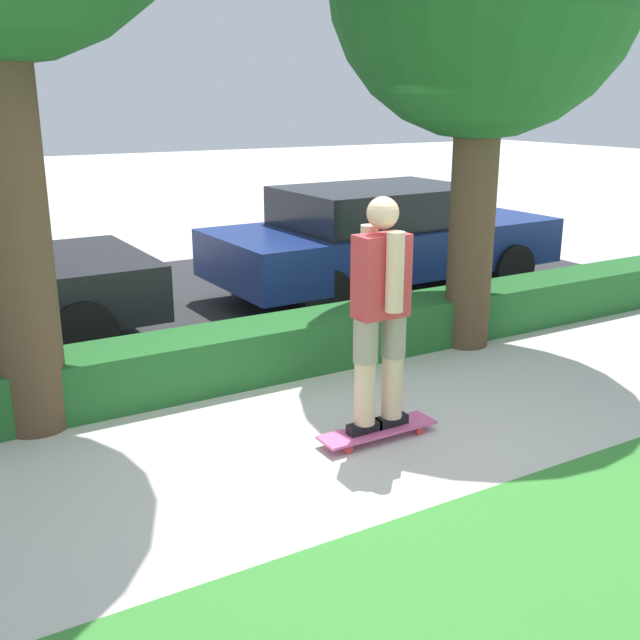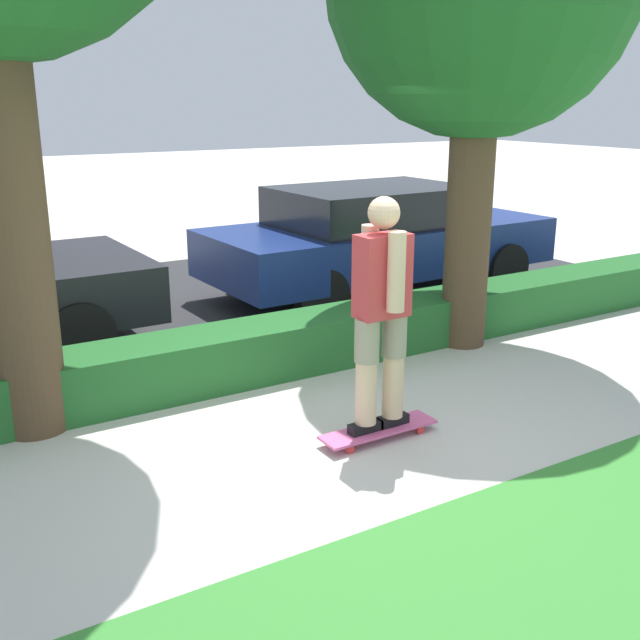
% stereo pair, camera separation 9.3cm
% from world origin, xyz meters
% --- Properties ---
extents(ground_plane, '(60.00, 60.00, 0.00)m').
position_xyz_m(ground_plane, '(0.00, 0.00, 0.00)').
color(ground_plane, beige).
extents(street_asphalt, '(12.53, 5.00, 0.01)m').
position_xyz_m(street_asphalt, '(0.00, 4.20, 0.00)').
color(street_asphalt, '#2D2D30').
rests_on(street_asphalt, ground_plane).
extents(hedge_row, '(12.53, 0.60, 0.47)m').
position_xyz_m(hedge_row, '(0.00, 1.60, 0.24)').
color(hedge_row, '#236028').
rests_on(hedge_row, ground_plane).
extents(skateboard, '(0.92, 0.24, 0.08)m').
position_xyz_m(skateboard, '(0.20, -0.03, 0.07)').
color(skateboard, '#DB5B93').
rests_on(skateboard, ground_plane).
extents(skater_person, '(0.50, 0.44, 1.69)m').
position_xyz_m(skater_person, '(0.20, -0.03, 0.99)').
color(skater_person, black).
rests_on(skater_person, skateboard).
extents(parked_car_middle, '(4.52, 1.96, 1.35)m').
position_xyz_m(parked_car_middle, '(2.73, 3.55, 0.72)').
color(parked_car_middle, navy).
rests_on(parked_car_middle, ground_plane).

